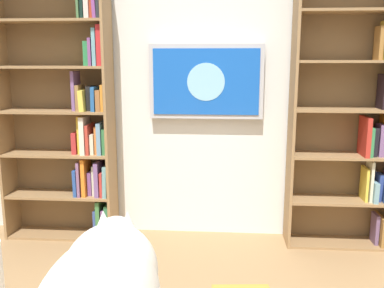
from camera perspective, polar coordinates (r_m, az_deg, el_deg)
name	(u,v)px	position (r m, az deg, el deg)	size (l,w,h in m)	color
wall_back	(200,76)	(3.55, 1.08, 9.11)	(4.52, 0.06, 2.70)	silver
bookshelf_left	(362,113)	(3.56, 21.72, 3.89)	(0.88, 0.28, 2.21)	#937047
bookshelf_right	(71,115)	(3.63, -15.91, 3.70)	(0.91, 0.28, 2.14)	#937047
wall_mounted_tv	(206,82)	(3.46, 1.90, 8.32)	(0.92, 0.07, 0.59)	#B7B7BC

